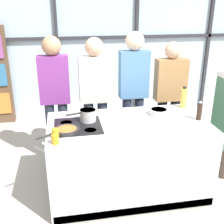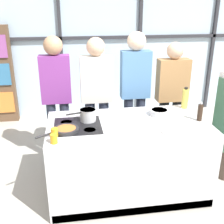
# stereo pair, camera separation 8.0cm
# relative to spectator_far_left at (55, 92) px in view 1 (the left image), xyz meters

# --- Properties ---
(ground_plane) EXTENTS (18.00, 18.00, 0.00)m
(ground_plane) POSITION_rel_spectator_far_left_xyz_m (0.82, -0.86, -1.04)
(ground_plane) COLOR #ADA89E
(back_window_wall) EXTENTS (6.40, 0.10, 2.80)m
(back_window_wall) POSITION_rel_spectator_far_left_xyz_m (0.82, 1.82, 0.36)
(back_window_wall) COLOR silver
(back_window_wall) RESTS_ON ground_plane
(demo_island) EXTENTS (1.82, 0.96, 0.90)m
(demo_island) POSITION_rel_spectator_far_left_xyz_m (0.82, -0.86, -0.59)
(demo_island) COLOR silver
(demo_island) RESTS_ON ground_plane
(spectator_far_left) EXTENTS (0.40, 0.25, 1.78)m
(spectator_far_left) POSITION_rel_spectator_far_left_xyz_m (0.00, 0.00, 0.00)
(spectator_far_left) COLOR #232838
(spectator_far_left) RESTS_ON ground_plane
(spectator_center_left) EXTENTS (0.43, 0.25, 1.75)m
(spectator_center_left) POSITION_rel_spectator_far_left_xyz_m (0.55, -0.00, -0.04)
(spectator_center_left) COLOR #232838
(spectator_center_left) RESTS_ON ground_plane
(spectator_center_right) EXTENTS (0.41, 0.25, 1.82)m
(spectator_center_right) POSITION_rel_spectator_far_left_xyz_m (1.09, -0.00, 0.02)
(spectator_center_right) COLOR #232838
(spectator_center_right) RESTS_ON ground_plane
(spectator_far_right) EXTENTS (0.45, 0.23, 1.67)m
(spectator_far_right) POSITION_rel_spectator_far_left_xyz_m (1.64, 0.00, -0.09)
(spectator_far_right) COLOR black
(spectator_far_right) RESTS_ON ground_plane
(frying_pan) EXTENTS (0.44, 0.32, 0.04)m
(frying_pan) POSITION_rel_spectator_far_left_xyz_m (0.12, -0.99, -0.12)
(frying_pan) COLOR #232326
(frying_pan) RESTS_ON demo_island
(saucepan) EXTENTS (0.34, 0.19, 0.14)m
(saucepan) POSITION_rel_spectator_far_left_xyz_m (0.37, -0.73, -0.07)
(saucepan) COLOR silver
(saucepan) RESTS_ON demo_island
(white_plate) EXTENTS (0.25, 0.25, 0.01)m
(white_plate) POSITION_rel_spectator_far_left_xyz_m (1.24, -1.17, -0.14)
(white_plate) COLOR white
(white_plate) RESTS_ON demo_island
(mixing_bowl) EXTENTS (0.23, 0.23, 0.07)m
(mixing_bowl) POSITION_rel_spectator_far_left_xyz_m (1.24, -0.69, -0.10)
(mixing_bowl) COLOR silver
(mixing_bowl) RESTS_ON demo_island
(oil_bottle) EXTENTS (0.08, 0.08, 0.28)m
(oil_bottle) POSITION_rel_spectator_far_left_xyz_m (1.63, -0.50, -0.01)
(oil_bottle) COLOR #E0CC4C
(oil_bottle) RESTS_ON demo_island
(pepper_grinder) EXTENTS (0.06, 0.06, 0.23)m
(pepper_grinder) POSITION_rel_spectator_far_left_xyz_m (1.64, -0.92, -0.04)
(pepper_grinder) COLOR #332319
(pepper_grinder) RESTS_ON demo_island
(juice_glass_near) EXTENTS (0.07, 0.07, 0.09)m
(juice_glass_near) POSITION_rel_spectator_far_left_xyz_m (0.01, -1.24, -0.10)
(juice_glass_near) COLOR orange
(juice_glass_near) RESTS_ON demo_island
(juice_glass_far) EXTENTS (0.07, 0.07, 0.09)m
(juice_glass_far) POSITION_rel_spectator_far_left_xyz_m (0.01, -1.10, -0.10)
(juice_glass_far) COLOR orange
(juice_glass_far) RESTS_ON demo_island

